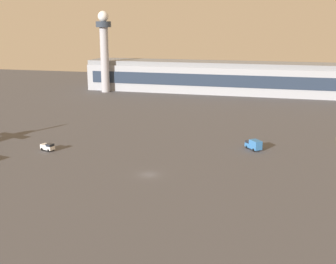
{
  "coord_description": "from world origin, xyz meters",
  "views": [
    {
      "loc": [
        30.57,
        -95.54,
        36.17
      ],
      "look_at": [
        -2.43,
        27.33,
        4.0
      ],
      "focal_mm": 46.07,
      "sensor_mm": 36.0,
      "label": 1
    }
  ],
  "objects": [
    {
      "name": "terminal_building",
      "position": [
        9.21,
        134.42,
        8.09
      ],
      "size": [
        167.41,
        22.4,
        16.4
      ],
      "color": "#9EA3AD",
      "rests_on": "ground"
    },
    {
      "name": "catering_truck",
      "position": [
        23.36,
        28.66,
        1.58
      ],
      "size": [
        5.39,
        5.87,
        3.05
      ],
      "rotation": [
        0.0,
        0.0,
        0.68
      ],
      "color": "#3372BF",
      "rests_on": "ground"
    },
    {
      "name": "cargo_loader",
      "position": [
        -34.67,
        11.95,
        1.18
      ],
      "size": [
        4.53,
        3.07,
        2.25
      ],
      "rotation": [
        0.0,
        0.0,
        4.42
      ],
      "color": "white",
      "rests_on": "ground"
    },
    {
      "name": "ground_plane",
      "position": [
        0.0,
        0.0,
        0.0
      ],
      "size": [
        416.0,
        416.0,
        0.0
      ],
      "primitive_type": "plane",
      "color": "#4C4C51"
    },
    {
      "name": "control_tower",
      "position": [
        -62.34,
        119.99,
        24.41
      ],
      "size": [
        8.0,
        8.0,
        42.49
      ],
      "color": "#A8A8B2",
      "rests_on": "ground"
    }
  ]
}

